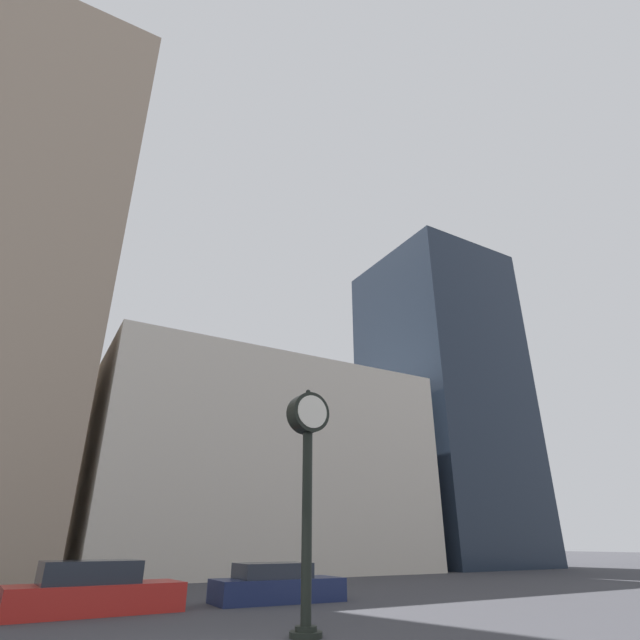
{
  "coord_description": "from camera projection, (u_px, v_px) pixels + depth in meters",
  "views": [
    {
      "loc": [
        -3.39,
        -8.94,
        1.86
      ],
      "look_at": [
        8.0,
        10.8,
        12.0
      ],
      "focal_mm": 28.0,
      "sensor_mm": 36.0,
      "label": 1
    }
  ],
  "objects": [
    {
      "name": "street_clock",
      "position": [
        307.0,
        465.0,
        11.97
      ],
      "size": [
        0.99,
        0.71,
        5.41
      ],
      "color": "black",
      "rests_on": "ground_plane"
    },
    {
      "name": "car_red",
      "position": [
        93.0,
        591.0,
        14.14
      ],
      "size": [
        4.81,
        2.08,
        1.36
      ],
      "rotation": [
        0.0,
        0.0,
        0.06
      ],
      "color": "red",
      "rests_on": "ground_plane"
    },
    {
      "name": "building_storefront_row",
      "position": [
        258.0,
        468.0,
        34.38
      ],
      "size": [
        21.88,
        12.0,
        13.01
      ],
      "color": "beige",
      "rests_on": "ground_plane"
    },
    {
      "name": "building_glass_modern",
      "position": [
        441.0,
        400.0,
        45.34
      ],
      "size": [
        10.8,
        12.0,
        27.22
      ],
      "color": "#1E2838",
      "rests_on": "ground_plane"
    },
    {
      "name": "building_tall_tower",
      "position": [
        20.0,
        268.0,
        31.2
      ],
      "size": [
        10.1,
        12.0,
        35.02
      ],
      "color": "gray",
      "rests_on": "ground_plane"
    },
    {
      "name": "car_navy",
      "position": [
        277.0,
        585.0,
        16.84
      ],
      "size": [
        4.42,
        1.94,
        1.2
      ],
      "rotation": [
        0.0,
        0.0,
        -0.03
      ],
      "color": "#19234C",
      "rests_on": "ground_plane"
    }
  ]
}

